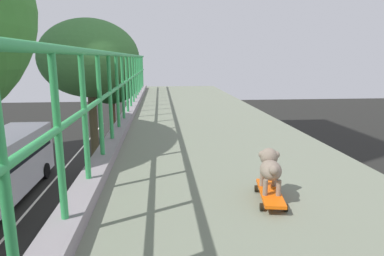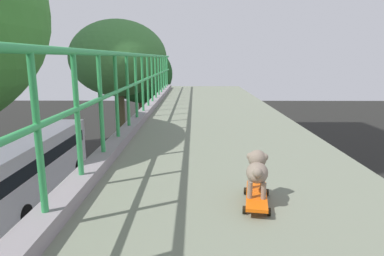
% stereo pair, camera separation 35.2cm
% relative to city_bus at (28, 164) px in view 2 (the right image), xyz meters
% --- Properties ---
extents(city_bus, '(2.71, 11.05, 3.30)m').
position_rel_city_bus_xyz_m(city_bus, '(0.00, 0.00, 0.00)').
color(city_bus, white).
rests_on(city_bus, ground).
extents(roadside_tree_far, '(4.29, 4.29, 9.09)m').
position_rel_city_bus_xyz_m(roadside_tree_far, '(5.49, -1.77, 5.48)').
color(roadside_tree_far, '#4A432A').
rests_on(roadside_tree_far, ground).
extents(roadside_tree_farthest, '(4.35, 4.35, 8.35)m').
position_rel_city_bus_xyz_m(roadside_tree_farthest, '(5.17, 6.34, 4.43)').
color(roadside_tree_farthest, brown).
rests_on(roadside_tree_farthest, ground).
extents(toy_skateboard, '(0.26, 0.55, 0.08)m').
position_rel_city_bus_xyz_m(toy_skateboard, '(9.33, -14.58, 4.55)').
color(toy_skateboard, '#F55B0B').
rests_on(toy_skateboard, overpass_deck).
extents(small_dog, '(0.20, 0.37, 0.30)m').
position_rel_city_bus_xyz_m(small_dog, '(9.34, -14.54, 4.75)').
color(small_dog, gray).
rests_on(small_dog, toy_skateboard).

